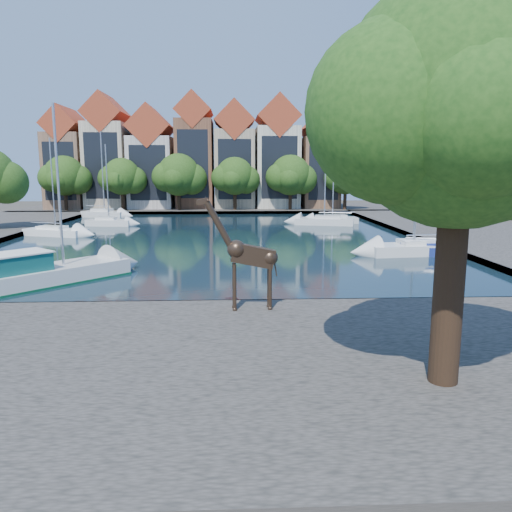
{
  "coord_description": "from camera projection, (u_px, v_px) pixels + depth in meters",
  "views": [
    {
      "loc": [
        1.79,
        -21.68,
        6.25
      ],
      "look_at": [
        2.77,
        0.21,
        2.43
      ],
      "focal_mm": 35.0,
      "sensor_mm": 36.0,
      "label": 1
    }
  ],
  "objects": [
    {
      "name": "townhouse_east_mid",
      "position": [
        277.0,
        157.0,
        76.42
      ],
      "size": [
        6.43,
        9.18,
        16.65
      ],
      "color": "beige",
      "rests_on": "far_quay"
    },
    {
      "name": "far_quay",
      "position": [
        222.0,
        209.0,
        77.4
      ],
      "size": [
        60.0,
        16.0,
        0.5
      ],
      "primitive_type": "cube",
      "color": "#504B45",
      "rests_on": "ground"
    },
    {
      "name": "townhouse_west_mid",
      "position": [
        109.0,
        156.0,
        75.27
      ],
      "size": [
        5.94,
        9.18,
        16.79
      ],
      "color": "beige",
      "rests_on": "far_quay"
    },
    {
      "name": "sailboat_right_a",
      "position": [
        414.0,
        246.0,
        36.53
      ],
      "size": [
        7.02,
        3.13,
        11.07
      ],
      "color": "silver",
      "rests_on": "water_basin"
    },
    {
      "name": "far_tree_far_west",
      "position": [
        65.0,
        177.0,
        70.17
      ],
      "size": [
        7.28,
        5.6,
        7.68
      ],
      "color": "#332114",
      "rests_on": "far_quay"
    },
    {
      "name": "sailboat_right_c",
      "position": [
        324.0,
        220.0,
        56.11
      ],
      "size": [
        6.81,
        3.85,
        10.49
      ],
      "color": "silver",
      "rests_on": "water_basin"
    },
    {
      "name": "townhouse_west_inner",
      "position": [
        152.0,
        162.0,
        75.71
      ],
      "size": [
        6.43,
        9.18,
        15.15
      ],
      "color": "beige",
      "rests_on": "far_quay"
    },
    {
      "name": "sailboat_left_c",
      "position": [
        56.0,
        230.0,
        46.98
      ],
      "size": [
        6.25,
        3.91,
        9.03
      ],
      "color": "white",
      "rests_on": "water_basin"
    },
    {
      "name": "sailboat_right_b",
      "position": [
        413.0,
        247.0,
        36.77
      ],
      "size": [
        6.01,
        3.91,
        10.04
      ],
      "color": "navy",
      "rests_on": "water_basin"
    },
    {
      "name": "far_tree_mid_west",
      "position": [
        179.0,
        176.0,
        70.86
      ],
      "size": [
        7.8,
        6.0,
        8.0
      ],
      "color": "#332114",
      "rests_on": "far_quay"
    },
    {
      "name": "giraffe_statue",
      "position": [
        247.0,
        255.0,
        20.47
      ],
      "size": [
        3.25,
        0.64,
        4.64
      ],
      "color": "#35261A",
      "rests_on": "near_quay"
    },
    {
      "name": "ground",
      "position": [
        194.0,
        311.0,
        22.33
      ],
      "size": [
        160.0,
        160.0,
        0.0
      ],
      "primitive_type": "plane",
      "color": "#38332B",
      "rests_on": "ground"
    },
    {
      "name": "near_quay",
      "position": [
        177.0,
        366.0,
        15.4
      ],
      "size": [
        50.0,
        14.0,
        0.5
      ],
      "primitive_type": "cube",
      "color": "#504B45",
      "rests_on": "ground"
    },
    {
      "name": "far_tree_far_east",
      "position": [
        346.0,
        178.0,
        71.96
      ],
      "size": [
        6.76,
        5.2,
        7.36
      ],
      "color": "#332114",
      "rests_on": "far_quay"
    },
    {
      "name": "sailboat_left_d",
      "position": [
        109.0,
        221.0,
        55.15
      ],
      "size": [
        5.03,
        2.25,
        8.85
      ],
      "color": "white",
      "rests_on": "water_basin"
    },
    {
      "name": "far_tree_east",
      "position": [
        291.0,
        177.0,
        71.58
      ],
      "size": [
        7.54,
        5.8,
        7.84
      ],
      "color": "#332114",
      "rests_on": "far_quay"
    },
    {
      "name": "far_tree_mid_east",
      "position": [
        235.0,
        177.0,
        71.24
      ],
      "size": [
        7.02,
        5.4,
        7.52
      ],
      "color": "#332114",
      "rests_on": "far_quay"
    },
    {
      "name": "townhouse_east_end",
      "position": [
        319.0,
        164.0,
        76.88
      ],
      "size": [
        5.44,
        9.18,
        14.43
      ],
      "color": "brown",
      "rests_on": "far_quay"
    },
    {
      "name": "far_tree_west",
      "position": [
        122.0,
        178.0,
        70.54
      ],
      "size": [
        6.76,
        5.2,
        7.36
      ],
      "color": "#332114",
      "rests_on": "far_quay"
    },
    {
      "name": "right_quay",
      "position": [
        480.0,
        234.0,
        47.02
      ],
      "size": [
        14.0,
        52.0,
        0.5
      ],
      "primitive_type": "cube",
      "color": "#504B45",
      "rests_on": "ground"
    },
    {
      "name": "sailboat_left_e",
      "position": [
        105.0,
        213.0,
        64.85
      ],
      "size": [
        6.2,
        3.92,
        10.91
      ],
      "color": "silver",
      "rests_on": "water_basin"
    },
    {
      "name": "townhouse_west_end",
      "position": [
        69.0,
        162.0,
        75.15
      ],
      "size": [
        5.44,
        9.18,
        14.93
      ],
      "color": "#815D46",
      "rests_on": "far_quay"
    },
    {
      "name": "plane_tree",
      "position": [
        465.0,
        112.0,
        12.49
      ],
      "size": [
        8.32,
        6.4,
        10.62
      ],
      "color": "#332114",
      "rests_on": "near_quay"
    },
    {
      "name": "water_basin",
      "position": [
        214.0,
        238.0,
        45.95
      ],
      "size": [
        38.0,
        50.0,
        0.08
      ],
      "primitive_type": "cube",
      "color": "black",
      "rests_on": "ground"
    },
    {
      "name": "townhouse_east_inner",
      "position": [
        235.0,
        160.0,
        76.2
      ],
      "size": [
        5.94,
        9.18,
        15.79
      ],
      "color": "tan",
      "rests_on": "far_quay"
    },
    {
      "name": "sailboat_right_d",
      "position": [
        332.0,
        219.0,
        57.85
      ],
      "size": [
        5.76,
        2.18,
        7.76
      ],
      "color": "beige",
      "rests_on": "water_basin"
    },
    {
      "name": "townhouse_center",
      "position": [
        195.0,
        155.0,
        75.82
      ],
      "size": [
        5.44,
        9.18,
        16.93
      ],
      "color": "brown",
      "rests_on": "far_quay"
    },
    {
      "name": "motorsailer",
      "position": [
        40.0,
        271.0,
        26.87
      ],
      "size": [
        8.15,
        8.53,
        9.65
      ],
      "color": "silver",
      "rests_on": "water_basin"
    }
  ]
}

